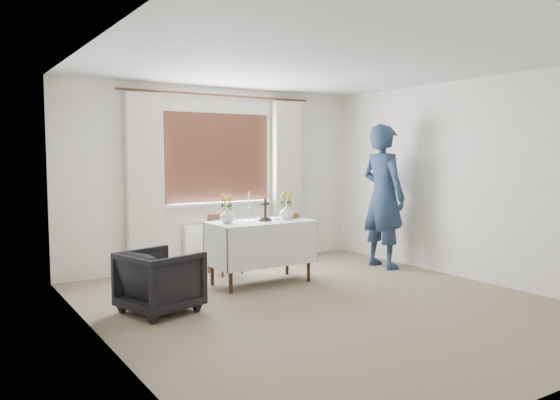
% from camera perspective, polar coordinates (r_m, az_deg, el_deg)
% --- Properties ---
extents(ground, '(5.00, 5.00, 0.00)m').
position_cam_1_polar(ground, '(5.82, 4.75, -10.83)').
color(ground, gray).
rests_on(ground, ground).
extents(altar_table, '(1.24, 0.64, 0.76)m').
position_cam_1_polar(altar_table, '(6.65, -2.00, -5.48)').
color(altar_table, silver).
rests_on(altar_table, ground).
extents(wooden_chair, '(0.41, 0.41, 0.79)m').
position_cam_1_polar(wooden_chair, '(7.23, -5.73, -4.55)').
color(wooden_chair, '#582E1E').
rests_on(wooden_chair, ground).
extents(armchair, '(0.85, 0.83, 0.63)m').
position_cam_1_polar(armchair, '(5.59, -12.40, -8.28)').
color(armchair, black).
rests_on(armchair, ground).
extents(person, '(0.50, 0.74, 1.98)m').
position_cam_1_polar(person, '(7.66, 10.74, 0.38)').
color(person, navy).
rests_on(person, ground).
extents(radiator, '(1.10, 0.10, 0.60)m').
position_cam_1_polar(radiator, '(7.77, -6.18, -4.62)').
color(radiator, white).
rests_on(radiator, ground).
extents(wooden_cross, '(0.15, 0.12, 0.28)m').
position_cam_1_polar(wooden_cross, '(6.58, -1.55, -1.02)').
color(wooden_cross, black).
rests_on(wooden_cross, altar_table).
extents(candlestick_left, '(0.13, 0.13, 0.36)m').
position_cam_1_polar(candlestick_left, '(6.53, -3.23, -0.71)').
color(candlestick_left, silver).
rests_on(candlestick_left, altar_table).
extents(candlestick_right, '(0.12, 0.12, 0.34)m').
position_cam_1_polar(candlestick_right, '(6.73, -0.37, -0.61)').
color(candlestick_right, silver).
rests_on(candlestick_right, altar_table).
extents(flower_vase_left, '(0.22, 0.22, 0.18)m').
position_cam_1_polar(flower_vase_left, '(6.43, -5.53, -1.62)').
color(flower_vase_left, silver).
rests_on(flower_vase_left, altar_table).
extents(flower_vase_right, '(0.21, 0.21, 0.18)m').
position_cam_1_polar(flower_vase_right, '(6.77, 0.69, -1.26)').
color(flower_vase_right, silver).
rests_on(flower_vase_right, altar_table).
extents(wicker_basket, '(0.18, 0.18, 0.07)m').
position_cam_1_polar(wicker_basket, '(6.95, 1.29, -1.59)').
color(wicker_basket, brown).
rests_on(wicker_basket, altar_table).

